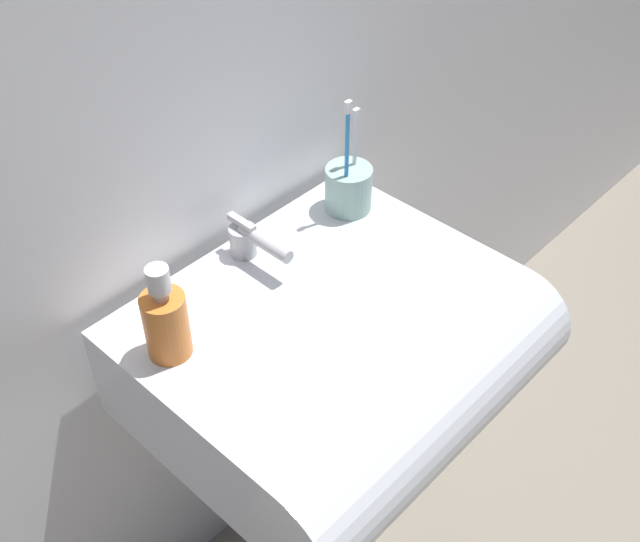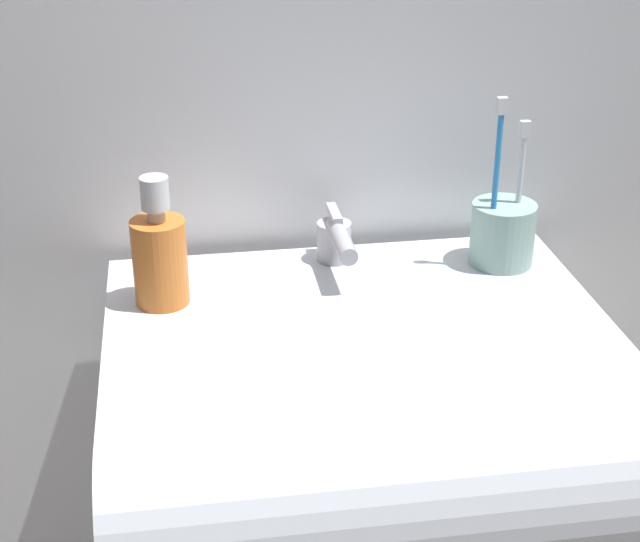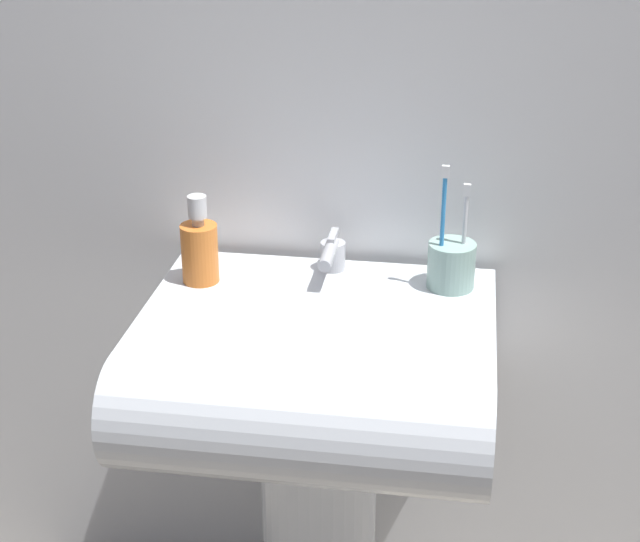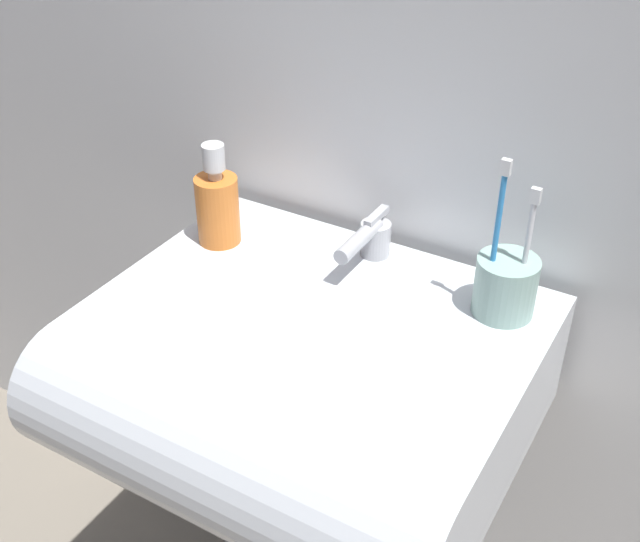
# 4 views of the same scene
# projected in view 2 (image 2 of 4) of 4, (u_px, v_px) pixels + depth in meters

# --- Properties ---
(sink_basin) EXTENTS (0.57, 0.49, 0.18)m
(sink_basin) POSITION_uv_depth(u_px,v_px,m) (367.00, 415.00, 1.09)
(sink_basin) COLOR white
(sink_basin) RESTS_ON sink_pedestal
(faucet) EXTENTS (0.04, 0.13, 0.07)m
(faucet) POSITION_uv_depth(u_px,v_px,m) (336.00, 240.00, 1.22)
(faucet) COLOR #B7B7BC
(faucet) RESTS_ON sink_basin
(toothbrush_cup) EXTENTS (0.08, 0.08, 0.22)m
(toothbrush_cup) POSITION_uv_depth(u_px,v_px,m) (503.00, 232.00, 1.22)
(toothbrush_cup) COLOR #99BFB2
(toothbrush_cup) RESTS_ON sink_basin
(soap_bottle) EXTENTS (0.06, 0.06, 0.15)m
(soap_bottle) POSITION_uv_depth(u_px,v_px,m) (160.00, 256.00, 1.12)
(soap_bottle) COLOR orange
(soap_bottle) RESTS_ON sink_basin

